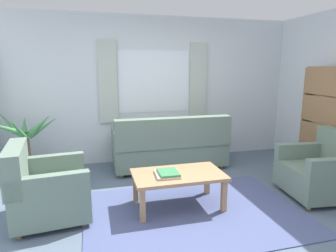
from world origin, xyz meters
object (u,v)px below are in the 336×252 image
at_px(armchair_right, 322,171).
at_px(potted_plant, 28,149).
at_px(book_stack_on_table, 168,173).
at_px(bookshelf, 330,123).
at_px(coffee_table, 178,178).
at_px(armchair_left, 45,189).
at_px(couch, 170,147).

relative_size(armchair_right, potted_plant, 0.83).
bearing_deg(potted_plant, book_stack_on_table, -40.20).
bearing_deg(bookshelf, coffee_table, 97.33).
height_order(potted_plant, bookshelf, bookshelf).
xyz_separation_m(armchair_right, coffee_table, (-1.94, 0.18, 0.03)).
height_order(armchair_right, bookshelf, bookshelf).
xyz_separation_m(armchair_left, coffee_table, (1.54, -0.12, 0.03)).
bearing_deg(armchair_right, book_stack_on_table, -87.72).
height_order(couch, potted_plant, potted_plant).
bearing_deg(armchair_right, armchair_left, -88.75).
distance_m(couch, armchair_left, 2.23).
bearing_deg(bookshelf, armchair_left, 92.80).
xyz_separation_m(couch, book_stack_on_table, (-0.43, -1.45, 0.10)).
distance_m(armchair_left, book_stack_on_table, 1.41).
bearing_deg(coffee_table, armchair_left, 175.43).
xyz_separation_m(book_stack_on_table, potted_plant, (-1.82, 1.54, 0.02)).
xyz_separation_m(armchair_left, armchair_right, (3.48, -0.30, 0.00)).
bearing_deg(armchair_left, armchair_right, -101.10).
distance_m(couch, bookshelf, 2.51).
bearing_deg(couch, armchair_left, 35.42).
relative_size(armchair_left, book_stack_on_table, 2.67).
distance_m(book_stack_on_table, potted_plant, 2.38).
bearing_deg(potted_plant, couch, -2.18).
bearing_deg(couch, book_stack_on_table, 73.68).
relative_size(couch, coffee_table, 1.73).
relative_size(book_stack_on_table, bookshelf, 0.20).
distance_m(couch, coffee_table, 1.45).
height_order(armchair_left, armchair_right, same).
bearing_deg(book_stack_on_table, couch, 73.68).
distance_m(armchair_left, coffee_table, 1.54).
bearing_deg(potted_plant, armchair_right, -23.29).
height_order(coffee_table, book_stack_on_table, book_stack_on_table).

